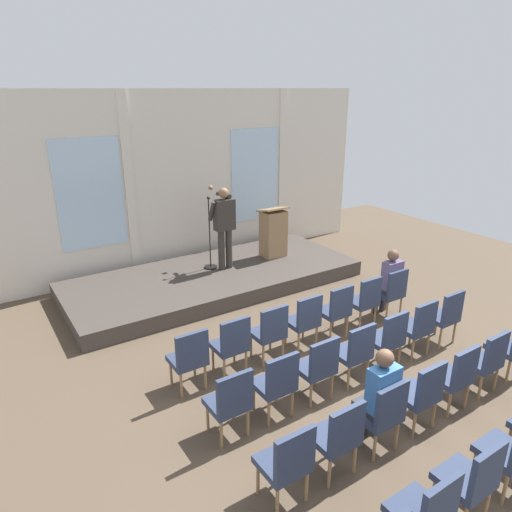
% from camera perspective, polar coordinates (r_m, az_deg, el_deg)
% --- Properties ---
extents(ground_plane, '(16.06, 16.06, 0.00)m').
position_cam_1_polar(ground_plane, '(6.64, 15.15, -17.13)').
color(ground_plane, brown).
extents(rear_partition, '(9.87, 0.14, 3.93)m').
position_cam_1_polar(rear_partition, '(10.60, -9.28, 9.03)').
color(rear_partition, silver).
rests_on(rear_partition, ground).
extents(stage_platform, '(6.04, 2.48, 0.31)m').
position_cam_1_polar(stage_platform, '(9.78, -5.12, -2.79)').
color(stage_platform, '#3F3833').
rests_on(stage_platform, ground).
extents(speaker, '(0.50, 0.69, 1.73)m').
position_cam_1_polar(speaker, '(9.58, -3.97, 4.17)').
color(speaker, '#332D28').
rests_on(speaker, stage_platform).
extents(mic_stand, '(0.28, 0.28, 1.55)m').
position_cam_1_polar(mic_stand, '(9.83, -5.66, 0.40)').
color(mic_stand, black).
rests_on(mic_stand, stage_platform).
extents(lectern, '(0.60, 0.48, 1.16)m').
position_cam_1_polar(lectern, '(10.42, 2.14, 2.89)').
color(lectern, '#93724C').
rests_on(lectern, stage_platform).
extents(chair_r0_c0, '(0.46, 0.44, 0.94)m').
position_cam_1_polar(chair_r0_c0, '(6.43, -8.22, -12.15)').
color(chair_r0_c0, olive).
rests_on(chair_r0_c0, ground).
extents(chair_r0_c1, '(0.46, 0.44, 0.94)m').
position_cam_1_polar(chair_r0_c1, '(6.68, -3.01, -10.60)').
color(chair_r0_c1, olive).
rests_on(chair_r0_c1, ground).
extents(chair_r0_c2, '(0.46, 0.44, 0.94)m').
position_cam_1_polar(chair_r0_c2, '(6.99, 1.73, -9.10)').
color(chair_r0_c2, olive).
rests_on(chair_r0_c2, ground).
extents(chair_r0_c3, '(0.46, 0.44, 0.94)m').
position_cam_1_polar(chair_r0_c3, '(7.34, 6.02, -7.69)').
color(chair_r0_c3, olive).
rests_on(chair_r0_c3, ground).
extents(chair_r0_c4, '(0.46, 0.44, 0.94)m').
position_cam_1_polar(chair_r0_c4, '(7.74, 9.86, -6.37)').
color(chair_r0_c4, olive).
rests_on(chair_r0_c4, ground).
extents(chair_r0_c5, '(0.46, 0.44, 0.94)m').
position_cam_1_polar(chair_r0_c5, '(8.16, 13.30, -5.17)').
color(chair_r0_c5, olive).
rests_on(chair_r0_c5, ground).
extents(chair_r0_c6, '(0.46, 0.44, 0.94)m').
position_cam_1_polar(chair_r0_c6, '(8.62, 16.37, -4.07)').
color(chair_r0_c6, olive).
rests_on(chair_r0_c6, ground).
extents(audience_r0_c6, '(0.36, 0.39, 1.29)m').
position_cam_1_polar(audience_r0_c6, '(8.60, 16.08, -2.78)').
color(audience_r0_c6, '#2D2D33').
rests_on(audience_r0_c6, ground).
extents(chair_r1_c0, '(0.46, 0.44, 0.94)m').
position_cam_1_polar(chair_r1_c0, '(5.61, -3.17, -17.30)').
color(chair_r1_c0, olive).
rests_on(chair_r1_c0, ground).
extents(chair_r1_c1, '(0.46, 0.44, 0.94)m').
position_cam_1_polar(chair_r1_c1, '(5.90, 2.59, -15.19)').
color(chair_r1_c1, olive).
rests_on(chair_r1_c1, ground).
extents(chair_r1_c2, '(0.46, 0.44, 0.94)m').
position_cam_1_polar(chair_r1_c2, '(6.25, 7.66, -13.16)').
color(chair_r1_c2, olive).
rests_on(chair_r1_c2, ground).
extents(chair_r1_c3, '(0.46, 0.44, 0.94)m').
position_cam_1_polar(chair_r1_c3, '(6.64, 12.10, -11.28)').
color(chair_r1_c3, olive).
rests_on(chair_r1_c3, ground).
extents(chair_r1_c4, '(0.46, 0.44, 0.94)m').
position_cam_1_polar(chair_r1_c4, '(7.07, 15.97, -9.57)').
color(chair_r1_c4, olive).
rests_on(chair_r1_c4, ground).
extents(chair_r1_c5, '(0.46, 0.44, 0.94)m').
position_cam_1_polar(chair_r1_c5, '(7.54, 19.34, -8.02)').
color(chair_r1_c5, olive).
rests_on(chair_r1_c5, ground).
extents(chair_r1_c6, '(0.46, 0.44, 0.94)m').
position_cam_1_polar(chair_r1_c6, '(8.03, 22.29, -6.64)').
color(chair_r1_c6, olive).
rests_on(chair_r1_c6, ground).
extents(chair_r2_c0, '(0.46, 0.44, 0.94)m').
position_cam_1_polar(chair_r2_c0, '(4.91, 3.90, -23.85)').
color(chair_r2_c0, olive).
rests_on(chair_r2_c0, ground).
extents(chair_r2_c1, '(0.46, 0.44, 0.94)m').
position_cam_1_polar(chair_r2_c1, '(5.24, 10.11, -20.83)').
color(chair_r2_c1, olive).
rests_on(chair_r2_c1, ground).
extents(chair_r2_c2, '(0.46, 0.44, 0.94)m').
position_cam_1_polar(chair_r2_c2, '(5.62, 15.32, -18.01)').
color(chair_r2_c2, olive).
rests_on(chair_r2_c2, ground).
extents(audience_r2_c2, '(0.36, 0.39, 1.30)m').
position_cam_1_polar(audience_r2_c2, '(5.55, 14.85, -16.07)').
color(audience_r2_c2, '#2D2D33').
rests_on(audience_r2_c2, ground).
extents(chair_r2_c3, '(0.46, 0.44, 0.94)m').
position_cam_1_polar(chair_r2_c3, '(6.06, 19.69, -15.47)').
color(chair_r2_c3, olive).
rests_on(chair_r2_c3, ground).
extents(chair_r2_c4, '(0.46, 0.44, 0.94)m').
position_cam_1_polar(chair_r2_c4, '(6.53, 23.36, -13.21)').
color(chair_r2_c4, olive).
rests_on(chair_r2_c4, ground).
extents(chair_r2_c5, '(0.46, 0.44, 0.94)m').
position_cam_1_polar(chair_r2_c5, '(7.03, 26.47, -11.22)').
color(chair_r2_c5, olive).
rests_on(chair_r2_c5, ground).
extents(chair_r3_c1, '(0.46, 0.44, 0.94)m').
position_cam_1_polar(chair_r3_c1, '(4.74, 20.30, -27.36)').
color(chair_r3_c1, olive).
rests_on(chair_r3_c1, ground).
extents(chair_r3_c2, '(0.46, 0.44, 0.94)m').
position_cam_1_polar(chair_r3_c2, '(5.17, 25.17, -23.45)').
color(chair_r3_c2, olive).
rests_on(chair_r3_c2, ground).
extents(chair_r3_c3, '(0.46, 0.44, 0.94)m').
position_cam_1_polar(chair_r3_c3, '(5.64, 29.04, -20.06)').
color(chair_r3_c3, olive).
rests_on(chair_r3_c3, ground).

